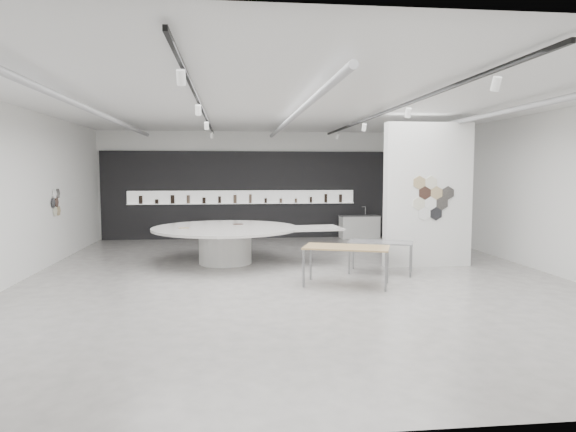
{
  "coord_description": "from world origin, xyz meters",
  "views": [
    {
      "loc": [
        -1.42,
        -11.4,
        2.4
      ],
      "look_at": [
        -0.01,
        1.2,
        1.29
      ],
      "focal_mm": 32.0,
      "sensor_mm": 36.0,
      "label": 1
    }
  ],
  "objects": [
    {
      "name": "room",
      "position": [
        -0.09,
        -0.0,
        2.07
      ],
      "size": [
        12.02,
        14.02,
        3.82
      ],
      "color": "#A6A19C",
      "rests_on": "ground"
    },
    {
      "name": "kitchen_counter",
      "position": [
        3.17,
        6.53,
        0.41
      ],
      "size": [
        1.47,
        0.68,
        1.12
      ],
      "rotation": [
        0.0,
        0.0,
        0.09
      ],
      "color": "white",
      "rests_on": "ground"
    },
    {
      "name": "partition_column",
      "position": [
        3.5,
        1.0,
        1.8
      ],
      "size": [
        2.2,
        0.38,
        3.6
      ],
      "color": "white",
      "rests_on": "ground"
    },
    {
      "name": "back_wall_display",
      "position": [
        -0.08,
        6.93,
        1.54
      ],
      "size": [
        11.8,
        0.27,
        3.1
      ],
      "color": "black",
      "rests_on": "ground"
    },
    {
      "name": "display_island",
      "position": [
        -1.49,
        1.91,
        0.62
      ],
      "size": [
        5.12,
        4.18,
        0.96
      ],
      "rotation": [
        0.0,
        0.0,
        0.12
      ],
      "color": "white",
      "rests_on": "ground"
    },
    {
      "name": "sample_table_stone",
      "position": [
        2.08,
        0.21,
        0.69
      ],
      "size": [
        1.63,
        1.23,
        0.75
      ],
      "rotation": [
        0.0,
        0.0,
        -0.38
      ],
      "color": "gray",
      "rests_on": "ground"
    },
    {
      "name": "sample_table_wood",
      "position": [
        0.98,
        -0.97,
        0.76
      ],
      "size": [
        1.95,
        1.42,
        0.82
      ],
      "rotation": [
        0.0,
        0.0,
        -0.34
      ],
      "color": "tan",
      "rests_on": "ground"
    }
  ]
}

